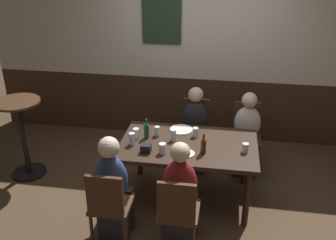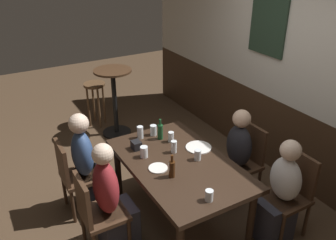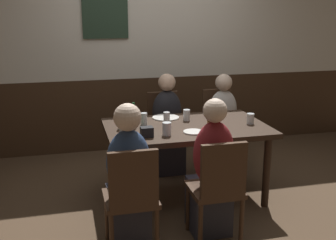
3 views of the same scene
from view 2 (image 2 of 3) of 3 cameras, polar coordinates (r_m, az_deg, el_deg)
ground_plane at (r=4.03m, az=1.63°, el=-15.56°), size 12.00×12.00×0.00m
wall_back at (r=4.34m, az=20.87°, el=6.03°), size 6.40×0.13×2.60m
dining_table at (r=3.62m, az=1.76°, el=-7.82°), size 1.55×0.96×0.74m
chair_left_near at (r=3.96m, az=-14.88°, el=-8.30°), size 0.40×0.40×0.88m
chair_mid_far at (r=4.17m, az=12.31°, el=-6.00°), size 0.40×0.40×0.88m
chair_right_far at (r=3.80m, az=19.18°, el=-10.66°), size 0.40×0.40×0.88m
chair_mid_near at (r=3.43m, az=-11.53°, el=-14.14°), size 0.40×0.40×0.88m
person_left_near at (r=3.99m, az=-12.66°, el=-7.67°), size 0.34×0.37×1.17m
person_mid_far at (r=4.09m, az=10.55°, el=-6.89°), size 0.34×0.37×1.13m
person_right_far at (r=3.71m, az=17.37°, el=-11.95°), size 0.34×0.37×1.10m
person_mid_near at (r=3.47m, az=-8.95°, el=-13.40°), size 0.34×0.37×1.17m
pint_glass_amber at (r=3.69m, az=0.95°, el=-4.38°), size 0.06×0.06×0.13m
highball_clear at (r=4.03m, az=-2.36°, el=-1.75°), size 0.07×0.07×0.12m
beer_glass_tall at (r=3.63m, az=-3.87°, el=-5.22°), size 0.08×0.08×0.12m
pint_glass_pale at (r=3.59m, az=4.79°, el=-5.68°), size 0.07×0.07×0.11m
tumbler_short at (r=3.96m, az=-4.49°, el=-2.05°), size 0.07×0.07×0.14m
tumbler_water at (r=3.08m, az=6.63°, el=-12.02°), size 0.07×0.07×0.10m
pint_glass_stout at (r=3.89m, az=0.49°, el=-2.82°), size 0.06×0.06×0.12m
beer_bottle_green at (r=3.92m, az=-1.25°, el=-1.83°), size 0.06×0.06×0.24m
beer_bottle_brown at (r=3.31m, az=0.65°, el=-7.80°), size 0.06×0.06×0.23m
plate_white_large at (r=3.81m, az=4.93°, el=-4.41°), size 0.28×0.28×0.01m
plate_white_small at (r=3.47m, az=-1.64°, el=-7.71°), size 0.19×0.19×0.01m
condiment_caddy at (r=3.77m, az=-5.12°, el=-4.05°), size 0.11×0.09×0.09m
side_bar_table at (r=5.41m, az=-8.62°, el=3.65°), size 0.56×0.56×1.05m
bar_stool at (r=5.78m, az=-11.65°, el=4.36°), size 0.34×0.34×0.72m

